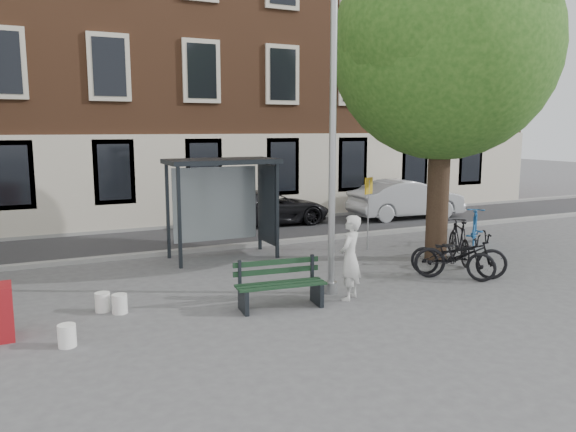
# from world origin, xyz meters

# --- Properties ---
(ground) EXTENTS (90.00, 90.00, 0.00)m
(ground) POSITION_xyz_m (0.00, 0.00, 0.00)
(ground) COLOR #4C4C4F
(ground) RESTS_ON ground
(road) EXTENTS (40.00, 4.00, 0.01)m
(road) POSITION_xyz_m (0.00, 7.00, 0.01)
(road) COLOR #28282B
(road) RESTS_ON ground
(curb_near) EXTENTS (40.00, 0.25, 0.12)m
(curb_near) POSITION_xyz_m (0.00, 5.00, 0.06)
(curb_near) COLOR gray
(curb_near) RESTS_ON ground
(curb_far) EXTENTS (40.00, 0.25, 0.12)m
(curb_far) POSITION_xyz_m (0.00, 9.00, 0.06)
(curb_far) COLOR gray
(curb_far) RESTS_ON ground
(building_row) EXTENTS (30.00, 8.00, 14.00)m
(building_row) POSITION_xyz_m (0.00, 13.00, 7.00)
(building_row) COLOR brown
(building_row) RESTS_ON ground
(lamppost) EXTENTS (0.28, 0.35, 6.11)m
(lamppost) POSITION_xyz_m (0.00, 0.00, 2.78)
(lamppost) COLOR #9EA0A3
(lamppost) RESTS_ON ground
(tree_right) EXTENTS (5.76, 5.60, 8.20)m
(tree_right) POSITION_xyz_m (4.01, 1.38, 5.62)
(tree_right) COLOR black
(tree_right) RESTS_ON ground
(bus_shelter) EXTENTS (2.85, 1.45, 2.62)m
(bus_shelter) POSITION_xyz_m (-0.61, 4.11, 1.92)
(bus_shelter) COLOR #1E2328
(bus_shelter) RESTS_ON ground
(painter) EXTENTS (0.74, 0.71, 1.71)m
(painter) POSITION_xyz_m (0.13, -0.54, 0.85)
(painter) COLOR silver
(painter) RESTS_ON ground
(bench) EXTENTS (1.77, 0.74, 0.89)m
(bench) POSITION_xyz_m (-1.35, -0.40, 0.41)
(bench) COLOR #1E2328
(bench) RESTS_ON ground
(bike_a) EXTENTS (2.15, 1.71, 1.09)m
(bike_a) POSITION_xyz_m (3.25, -0.25, 0.55)
(bike_a) COLOR black
(bike_a) RESTS_ON ground
(bike_b) EXTENTS (1.63, 1.61, 1.07)m
(bike_b) POSITION_xyz_m (6.24, 2.47, 0.54)
(bike_b) COLOR #1C579A
(bike_b) RESTS_ON ground
(bike_c) EXTENTS (1.68, 1.97, 1.02)m
(bike_c) POSITION_xyz_m (3.11, -0.14, 0.51)
(bike_c) COLOR black
(bike_c) RESTS_ON ground
(bike_d) EXTENTS (1.31, 1.90, 1.12)m
(bike_d) POSITION_xyz_m (4.31, 0.98, 0.56)
(bike_d) COLOR black
(bike_d) RESTS_ON ground
(car_dark) EXTENTS (4.43, 2.15, 1.21)m
(car_dark) POSITION_xyz_m (2.21, 8.35, 0.61)
(car_dark) COLOR black
(car_dark) RESTS_ON ground
(car_silver) EXTENTS (4.52, 1.80, 1.46)m
(car_silver) POSITION_xyz_m (7.50, 7.40, 0.73)
(car_silver) COLOR #ADAFB5
(car_silver) RESTS_ON ground
(bucket_a) EXTENTS (0.30, 0.30, 0.36)m
(bucket_a) POSITION_xyz_m (-5.19, -0.77, 0.18)
(bucket_a) COLOR white
(bucket_a) RESTS_ON ground
(bucket_b) EXTENTS (0.30, 0.30, 0.36)m
(bucket_b) POSITION_xyz_m (-4.19, 0.54, 0.18)
(bucket_b) COLOR white
(bucket_b) RESTS_ON ground
(bucket_c) EXTENTS (0.33, 0.33, 0.36)m
(bucket_c) POSITION_xyz_m (-4.46, 0.79, 0.18)
(bucket_c) COLOR white
(bucket_c) RESTS_ON ground
(notice_sign) EXTENTS (0.34, 0.17, 2.05)m
(notice_sign) POSITION_xyz_m (3.00, 3.20, 1.52)
(notice_sign) COLOR #9EA0A3
(notice_sign) RESTS_ON ground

